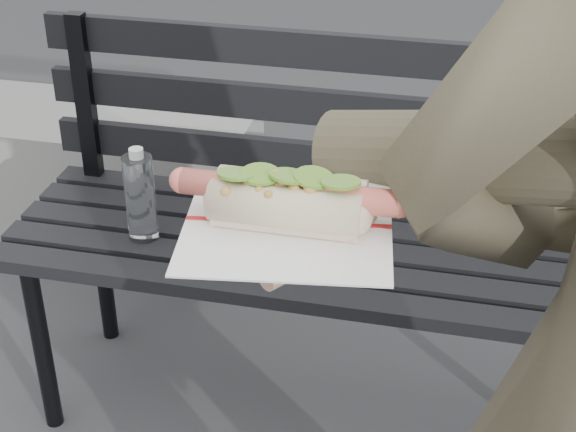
# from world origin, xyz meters

# --- Properties ---
(park_bench) EXTENTS (1.50, 0.44, 0.88)m
(park_bench) POSITION_xyz_m (-0.11, 0.92, 0.52)
(park_bench) COLOR black
(park_bench) RESTS_ON ground
(concrete_block) EXTENTS (1.20, 0.40, 0.40)m
(concrete_block) POSITION_xyz_m (-1.12, 1.53, 0.20)
(concrete_block) COLOR slate
(concrete_block) RESTS_ON ground
(held_hotdog) EXTENTS (0.62, 0.30, 0.20)m
(held_hotdog) POSITION_xyz_m (0.15, 0.03, 1.10)
(held_hotdog) COLOR #45422E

